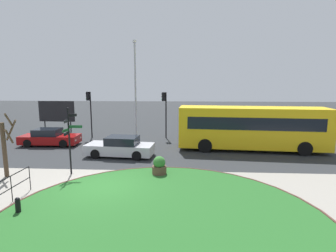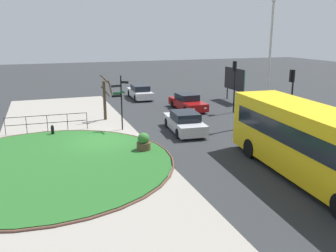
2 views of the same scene
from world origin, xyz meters
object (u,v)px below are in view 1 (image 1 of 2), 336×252
car_near_lane (50,138)px  lamppost_tall (135,87)px  traffic_light_near (165,105)px  traffic_light_far (89,104)px  billboard_left (57,112)px  street_tree_bare (5,146)px  signpost_directional (69,136)px  bus_yellow (252,127)px  planter_near_signpost (159,167)px  bollard_foreground (18,206)px  car_far_lane (120,147)px

car_near_lane → lamppost_tall: (6.42, 3.42, 3.99)m
traffic_light_near → traffic_light_far: 6.78m
lamppost_tall → traffic_light_far: bearing=-176.0°
traffic_light_far → lamppost_tall: bearing=-165.2°
billboard_left → street_tree_bare: bearing=-73.9°
signpost_directional → bus_yellow: size_ratio=0.34×
planter_near_signpost → car_near_lane: bearing=145.2°
signpost_directional → billboard_left: signpost_directional is taller
bus_yellow → traffic_light_near: traffic_light_near is taller
traffic_light_near → traffic_light_far: size_ratio=0.99×
traffic_light_near → street_tree_bare: traffic_light_near is taller
bollard_foreground → traffic_light_far: 14.75m
traffic_light_far → street_tree_bare: (-0.88, -10.37, -1.36)m
billboard_left → planter_near_signpost: 16.78m
car_near_lane → lamppost_tall: size_ratio=0.53×
traffic_light_far → lamppost_tall: lamppost_tall is taller
signpost_directional → bollard_foreground: bearing=-92.5°
bollard_foreground → bus_yellow: bearing=43.0°
planter_near_signpost → street_tree_bare: (-8.06, -0.67, 1.19)m
bollard_foreground → lamppost_tall: bearing=82.3°
signpost_directional → car_near_lane: signpost_directional is taller
car_near_lane → billboard_left: size_ratio=1.24×
car_near_lane → planter_near_signpost: 11.49m
bollard_foreground → traffic_light_near: 15.52m
bus_yellow → car_far_lane: bearing=18.0°
lamppost_tall → planter_near_signpost: size_ratio=8.12×
signpost_directional → planter_near_signpost: (4.80, 0.18, -1.67)m
car_near_lane → lamppost_tall: lamppost_tall is taller
signpost_directional → traffic_light_near: traffic_light_near is taller
traffic_light_far → bollard_foreground: bearing=109.5°
signpost_directional → car_far_lane: bearing=64.7°
bus_yellow → planter_near_signpost: (-6.32, -5.90, -1.23)m
car_near_lane → car_far_lane: (6.44, -2.91, 0.02)m
billboard_left → planter_near_signpost: size_ratio=3.50×
lamppost_tall → billboard_left: bearing=165.4°
planter_near_signpost → traffic_light_far: bearing=126.5°
signpost_directional → car_far_lane: size_ratio=0.79×
bollard_foreground → traffic_light_near: traffic_light_near is taller
billboard_left → street_tree_bare: 13.29m
street_tree_bare → planter_near_signpost: bearing=4.8°
car_far_lane → planter_near_signpost: 4.72m
signpost_directional → bollard_foreground: 4.81m
bus_yellow → car_far_lane: 9.63m
billboard_left → bus_yellow: bearing=-18.1°
car_far_lane → lamppost_tall: lamppost_tall is taller
car_near_lane → billboard_left: (-2.00, 5.62, 1.46)m
bus_yellow → billboard_left: bearing=-15.1°
traffic_light_far → billboard_left: size_ratio=1.12×
traffic_light_far → lamppost_tall: size_ratio=0.48×
bus_yellow → traffic_light_far: 14.09m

